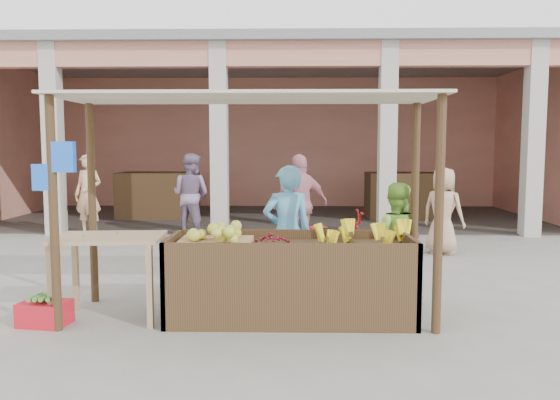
{
  "coord_description": "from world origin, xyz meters",
  "views": [
    {
      "loc": [
        0.5,
        -5.77,
        1.84
      ],
      "look_at": [
        0.36,
        1.2,
        1.17
      ],
      "focal_mm": 35.0,
      "sensor_mm": 36.0,
      "label": 1
    }
  ],
  "objects_px": {
    "vendor_blue": "(287,228)",
    "vendor_green": "(395,238)",
    "fruit_stall": "(291,282)",
    "side_table": "(110,249)",
    "red_crate": "(45,313)",
    "motorcycle": "(330,237)"
  },
  "relations": [
    {
      "from": "vendor_blue",
      "to": "vendor_green",
      "type": "relative_size",
      "value": 1.16
    },
    {
      "from": "vendor_blue",
      "to": "vendor_green",
      "type": "distance_m",
      "value": 1.31
    },
    {
      "from": "fruit_stall",
      "to": "vendor_blue",
      "type": "xyz_separation_m",
      "value": [
        -0.04,
        0.74,
        0.47
      ]
    },
    {
      "from": "fruit_stall",
      "to": "side_table",
      "type": "distance_m",
      "value": 1.97
    },
    {
      "from": "red_crate",
      "to": "vendor_green",
      "type": "xyz_separation_m",
      "value": [
        3.82,
        1.07,
        0.63
      ]
    },
    {
      "from": "red_crate",
      "to": "side_table",
      "type": "bearing_deg",
      "value": 30.11
    },
    {
      "from": "side_table",
      "to": "fruit_stall",
      "type": "bearing_deg",
      "value": -2.63
    },
    {
      "from": "vendor_green",
      "to": "red_crate",
      "type": "bearing_deg",
      "value": 28.46
    },
    {
      "from": "fruit_stall",
      "to": "vendor_blue",
      "type": "height_order",
      "value": "vendor_blue"
    },
    {
      "from": "side_table",
      "to": "motorcycle",
      "type": "bearing_deg",
      "value": 42.14
    },
    {
      "from": "motorcycle",
      "to": "red_crate",
      "type": "bearing_deg",
      "value": 129.83
    },
    {
      "from": "side_table",
      "to": "vendor_green",
      "type": "height_order",
      "value": "vendor_green"
    },
    {
      "from": "red_crate",
      "to": "vendor_green",
      "type": "distance_m",
      "value": 4.02
    },
    {
      "from": "motorcycle",
      "to": "fruit_stall",
      "type": "bearing_deg",
      "value": 164.16
    },
    {
      "from": "fruit_stall",
      "to": "motorcycle",
      "type": "relative_size",
      "value": 1.48
    },
    {
      "from": "motorcycle",
      "to": "vendor_blue",
      "type": "bearing_deg",
      "value": 158.11
    },
    {
      "from": "side_table",
      "to": "vendor_green",
      "type": "bearing_deg",
      "value": 10.5
    },
    {
      "from": "red_crate",
      "to": "vendor_blue",
      "type": "distance_m",
      "value": 2.82
    },
    {
      "from": "red_crate",
      "to": "vendor_blue",
      "type": "height_order",
      "value": "vendor_blue"
    },
    {
      "from": "red_crate",
      "to": "fruit_stall",
      "type": "bearing_deg",
      "value": 15.06
    },
    {
      "from": "fruit_stall",
      "to": "vendor_blue",
      "type": "relative_size",
      "value": 1.49
    },
    {
      "from": "red_crate",
      "to": "motorcycle",
      "type": "relative_size",
      "value": 0.27
    }
  ]
}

